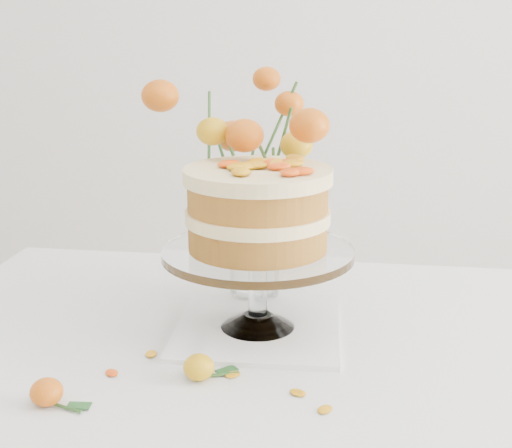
{
  "coord_description": "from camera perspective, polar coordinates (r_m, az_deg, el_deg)",
  "views": [
    {
      "loc": [
        0.05,
        -1.04,
        1.26
      ],
      "look_at": [
        -0.12,
        0.14,
        0.92
      ],
      "focal_mm": 50.0,
      "sensor_mm": 36.0,
      "label": 1
    }
  ],
  "objects": [
    {
      "name": "table",
      "position": [
        1.19,
        4.88,
        -13.68
      ],
      "size": [
        1.43,
        0.93,
        0.76
      ],
      "color": "tan",
      "rests_on": "ground"
    },
    {
      "name": "napkin",
      "position": [
        1.22,
        0.13,
        -8.37
      ],
      "size": [
        0.29,
        0.29,
        0.01
      ],
      "primitive_type": "cube",
      "rotation": [
        0.0,
        0.0,
        0.04
      ],
      "color": "white",
      "rests_on": "table"
    },
    {
      "name": "cake_stand",
      "position": [
        1.16,
        0.14,
        0.5
      ],
      "size": [
        0.32,
        0.32,
        0.29
      ],
      "rotation": [
        0.0,
        0.0,
        0.13
      ],
      "color": "white",
      "rests_on": "napkin"
    },
    {
      "name": "rose_vase",
      "position": [
        1.3,
        -0.13,
        5.19
      ],
      "size": [
        0.33,
        0.33,
        0.46
      ],
      "rotation": [
        0.0,
        0.0,
        0.11
      ],
      "color": "white",
      "rests_on": "table"
    },
    {
      "name": "loose_rose_near",
      "position": [
        1.07,
        -4.58,
        -11.36
      ],
      "size": [
        0.08,
        0.05,
        0.04
      ],
      "rotation": [
        0.0,
        0.0,
        0.36
      ],
      "color": "orange",
      "rests_on": "table"
    },
    {
      "name": "loose_rose_far",
      "position": [
        1.04,
        -16.39,
        -12.79
      ],
      "size": [
        0.08,
        0.05,
        0.04
      ],
      "rotation": [
        0.0,
        0.0,
        -0.32
      ],
      "color": "#C55709",
      "rests_on": "table"
    },
    {
      "name": "stray_petal_a",
      "position": [
        1.08,
        -1.86,
        -11.97
      ],
      "size": [
        0.03,
        0.02,
        0.0
      ],
      "primitive_type": "ellipsoid",
      "color": "orange",
      "rests_on": "table"
    },
    {
      "name": "stray_petal_b",
      "position": [
        1.03,
        3.37,
        -13.34
      ],
      "size": [
        0.03,
        0.02,
        0.0
      ],
      "primitive_type": "ellipsoid",
      "color": "orange",
      "rests_on": "table"
    },
    {
      "name": "stray_petal_c",
      "position": [
        1.0,
        5.53,
        -14.56
      ],
      "size": [
        0.03,
        0.02,
        0.0
      ],
      "primitive_type": "ellipsoid",
      "color": "orange",
      "rests_on": "table"
    },
    {
      "name": "stray_petal_d",
      "position": [
        1.15,
        -8.4,
        -10.26
      ],
      "size": [
        0.03,
        0.02,
        0.0
      ],
      "primitive_type": "ellipsoid",
      "color": "orange",
      "rests_on": "table"
    },
    {
      "name": "stray_petal_e",
      "position": [
        1.1,
        -11.47,
        -11.61
      ],
      "size": [
        0.03,
        0.02,
        0.0
      ],
      "primitive_type": "ellipsoid",
      "color": "orange",
      "rests_on": "table"
    }
  ]
}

